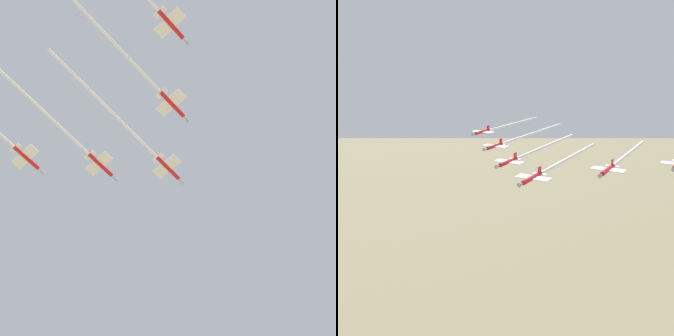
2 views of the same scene
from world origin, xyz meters
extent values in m
cylinder|color=red|center=(-19.30, -17.27, 150.94)|extent=(9.02, 6.53, 1.22)
cone|color=#9EA3AD|center=(-14.20, -13.91, 150.94)|extent=(2.49, 2.19, 1.16)
cube|color=white|center=(-19.76, -17.58, 150.88)|extent=(7.86, 9.37, 0.20)
cube|color=white|center=(-22.95, -19.68, 150.94)|extent=(3.38, 4.01, 0.20)
cube|color=red|center=(-22.87, -19.64, 151.94)|extent=(1.58, 1.13, 2.00)
cylinder|color=white|center=(-42.22, -32.41, 150.94)|extent=(37.98, 25.49, 0.86)
cylinder|color=red|center=(-39.82, -12.84, 151.65)|extent=(9.02, 6.53, 1.22)
cone|color=#9EA3AD|center=(-34.72, -9.47, 151.65)|extent=(2.49, 2.19, 1.16)
cube|color=white|center=(-40.28, -13.14, 151.60)|extent=(7.86, 9.37, 0.20)
cube|color=white|center=(-43.47, -15.25, 151.65)|extent=(3.38, 4.01, 0.20)
cube|color=red|center=(-43.40, -15.20, 152.65)|extent=(1.58, 1.13, 2.00)
cylinder|color=white|center=(-60.64, -26.59, 151.65)|extent=(33.78, 22.71, 0.86)
cylinder|color=red|center=(-23.27, -37.89, 150.23)|extent=(9.02, 6.53, 1.22)
cone|color=#9EA3AD|center=(-18.17, -34.52, 150.23)|extent=(2.49, 2.19, 1.16)
cube|color=white|center=(-23.73, -38.20, 150.17)|extent=(7.86, 9.37, 0.20)
cube|color=white|center=(-26.92, -40.30, 150.23)|extent=(3.38, 4.01, 0.20)
cube|color=red|center=(-26.85, -40.25, 151.23)|extent=(1.58, 1.13, 2.00)
cylinder|color=white|center=(-47.96, -54.20, 150.23)|extent=(41.51, 27.82, 0.86)
cylinder|color=red|center=(-62.35, -9.73, 151.30)|extent=(9.02, 6.53, 1.22)
cone|color=#9EA3AD|center=(-57.26, -6.36, 151.30)|extent=(2.49, 2.19, 1.16)
cube|color=white|center=(-62.82, -10.03, 151.25)|extent=(7.86, 9.37, 0.20)
cube|color=white|center=(-66.01, -12.14, 151.30)|extent=(3.38, 4.01, 0.20)
cube|color=red|center=(-65.93, -12.09, 152.30)|extent=(1.58, 1.13, 2.00)
cylinder|color=red|center=(-29.26, -59.84, 150.58)|extent=(9.02, 6.53, 1.22)
cone|color=#9EA3AD|center=(-24.16, -56.47, 150.58)|extent=(2.49, 2.19, 1.16)
cube|color=white|center=(-29.72, -60.14, 150.52)|extent=(7.86, 9.37, 0.20)
cube|color=white|center=(-32.91, -62.25, 150.58)|extent=(3.38, 4.01, 0.20)
cube|color=red|center=(-32.83, -62.20, 151.58)|extent=(1.58, 1.13, 2.00)
camera|label=1|loc=(-36.68, -85.74, 2.79)|focal=56.70mm
camera|label=2|loc=(31.45, 66.95, 178.89)|focal=43.37mm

